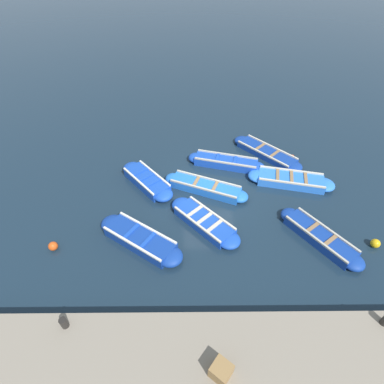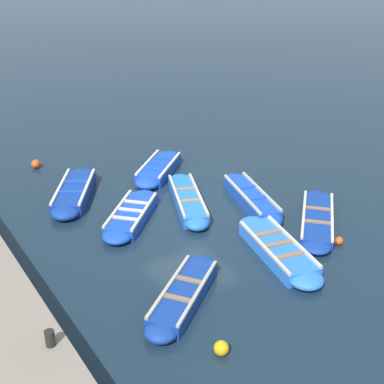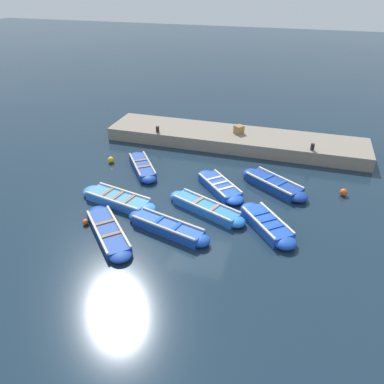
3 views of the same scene
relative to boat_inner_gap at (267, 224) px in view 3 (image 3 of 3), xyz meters
name	(u,v)px [view 3 (image 3 of 3)]	position (x,y,z in m)	size (l,w,h in m)	color
ground_plane	(200,210)	(-0.50, -2.86, -0.20)	(120.00, 120.00, 0.00)	#162838
boat_inner_gap	(267,224)	(0.00, 0.00, 0.00)	(3.05, 2.77, 0.46)	#1947B7
boat_drifting	(142,167)	(-3.24, -6.71, -0.02)	(3.26, 2.67, 0.43)	navy
boat_bow_out	(206,208)	(-0.45, -2.60, -0.01)	(2.14, 3.80, 0.43)	blue
boat_outer_left	(220,186)	(-2.43, -2.48, -0.03)	(3.03, 2.95, 0.41)	#1947B7
boat_alongside	(118,200)	(0.00, -6.45, -0.01)	(1.72, 3.90, 0.43)	blue
boat_mid_row	(274,184)	(-3.30, -0.09, 0.00)	(2.76, 3.51, 0.47)	navy
boat_stern_in	(108,232)	(2.18, -5.79, -0.05)	(3.42, 3.32, 0.35)	navy
boat_outer_right	(168,228)	(1.33, -3.66, 0.00)	(1.64, 3.75, 0.46)	#1947B7
quay_wall	(234,139)	(-7.77, -2.86, 0.15)	(2.95, 14.81, 0.71)	gray
bollard_north	(158,129)	(-6.65, -7.18, 0.68)	(0.20, 0.20, 0.35)	black
bollard_mid_north	(312,147)	(-6.65, 1.46, 0.68)	(0.20, 0.20, 0.35)	black
wooden_crate	(239,129)	(-7.85, -2.65, 0.74)	(0.46, 0.46, 0.46)	olive
buoy_orange_near	(111,160)	(-3.53, -8.64, -0.04)	(0.33, 0.33, 0.33)	#EAB214
buoy_yellow_far	(344,192)	(-3.56, 3.01, -0.04)	(0.33, 0.33, 0.33)	#E05119
buoy_white_drifting	(86,222)	(1.83, -6.98, -0.08)	(0.24, 0.24, 0.24)	#E05119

